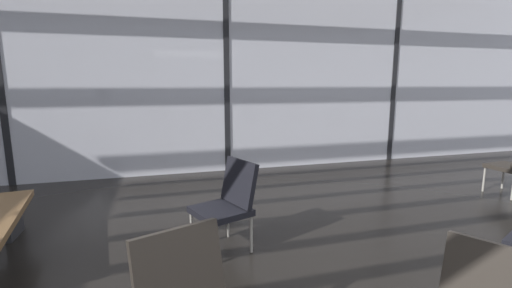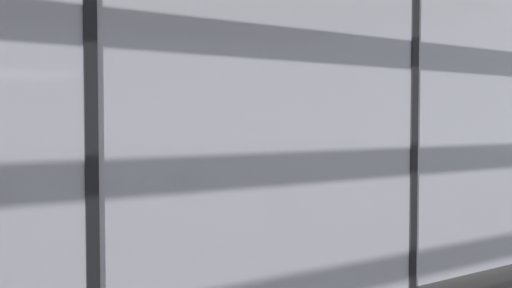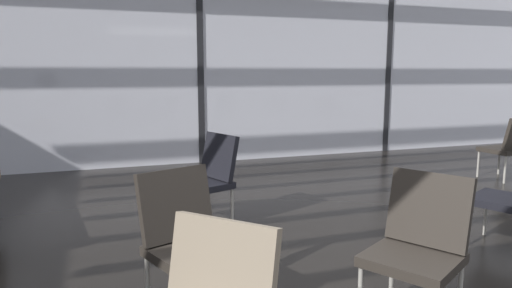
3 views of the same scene
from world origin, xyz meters
TOP-DOWN VIEW (x-y plane):
  - glass_curtain_wall at (0.00, 5.20)m, footprint 14.00×0.08m
  - window_mullion_1 at (0.00, 5.20)m, footprint 0.10×0.12m
  - window_mullion_2 at (3.50, 5.20)m, footprint 0.10×0.12m
  - parked_airplane at (-0.69, 11.08)m, footprint 14.40×3.71m
  - lounge_chair_0 at (-1.09, 0.54)m, footprint 0.64×0.66m
  - lounge_chair_3 at (-0.59, 2.12)m, footprint 0.66×0.64m
  - lounge_chair_4 at (0.17, 0.00)m, footprint 0.70×0.68m
  - lounge_chair_6 at (3.68, 2.58)m, footprint 0.52×0.56m

SIDE VIEW (x-z plane):
  - lounge_chair_0 at x=-1.09m, z-range 0.06..0.93m
  - lounge_chair_3 at x=-0.59m, z-range 0.06..0.93m
  - lounge_chair_4 at x=0.17m, z-range 0.06..0.93m
  - lounge_chair_6 at x=3.68m, z-range 0.06..0.93m
  - glass_curtain_wall at x=0.00m, z-range 0.00..3.53m
  - window_mullion_1 at x=0.00m, z-range 0.00..3.53m
  - window_mullion_2 at x=3.50m, z-range 0.00..3.53m
  - parked_airplane at x=-0.69m, z-range 0.00..3.71m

